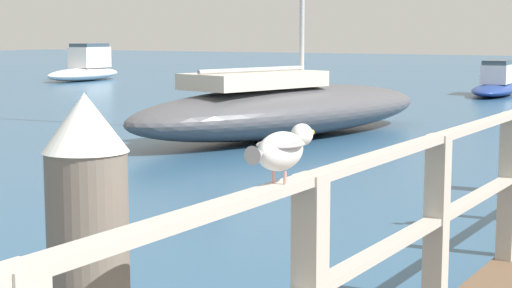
{
  "coord_description": "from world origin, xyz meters",
  "views": [
    {
      "loc": [
        0.47,
        0.98,
        2.06
      ],
      "look_at": [
        -3.44,
        7.36,
        1.06
      ],
      "focal_mm": 57.91,
      "sensor_mm": 36.0,
      "label": 1
    }
  ],
  "objects": [
    {
      "name": "seagull_foreground",
      "position": [
        -1.08,
        3.7,
        1.62
      ],
      "size": [
        0.18,
        0.48,
        0.21
      ],
      "rotation": [
        0.0,
        0.0,
        0.02
      ],
      "color": "white",
      "rests_on": "pier_railing"
    },
    {
      "name": "boat_1",
      "position": [
        -7.65,
        15.41,
        0.57
      ],
      "size": [
        4.08,
        8.36,
        9.25
      ],
      "rotation": [
        0.0,
        0.0,
        -0.22
      ],
      "color": "#4C4C51",
      "rests_on": "ground_plane"
    },
    {
      "name": "boat_3",
      "position": [
        -25.06,
        28.2,
        0.54
      ],
      "size": [
        2.13,
        4.81,
        1.63
      ],
      "rotation": [
        0.0,
        0.0,
        0.12
      ],
      "color": "white",
      "rests_on": "ground_plane"
    },
    {
      "name": "boat_4",
      "position": [
        -7.15,
        28.78,
        0.39
      ],
      "size": [
        1.79,
        4.25,
        1.17
      ],
      "rotation": [
        0.0,
        0.0,
        0.12
      ],
      "color": "navy",
      "rests_on": "ground_plane"
    }
  ]
}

